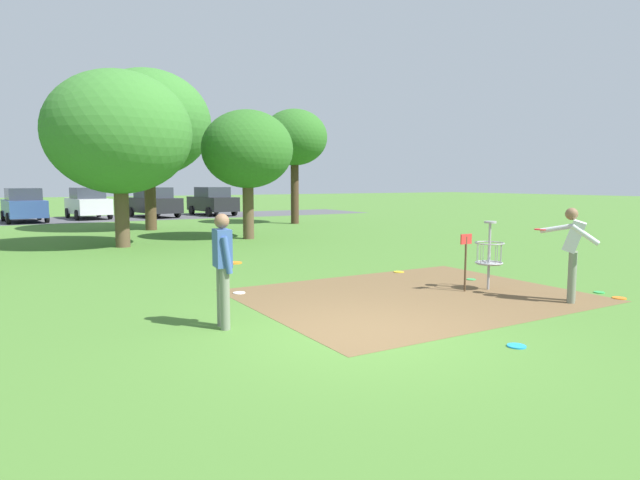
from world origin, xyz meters
name	(u,v)px	position (x,y,z in m)	size (l,w,h in m)	color
ground_plane	(360,334)	(0.00, 0.00, 0.00)	(160.00, 160.00, 0.00)	#47752D
dirt_tee_pad	(413,295)	(2.37, 1.66, 0.00)	(6.18, 4.86, 0.01)	brown
disc_golf_basket	(487,253)	(4.01, 1.36, 0.75)	(0.98, 0.58, 1.39)	#9E9EA3
player_foreground_watching	(223,264)	(-1.56, 1.33, 0.97)	(0.42, 0.48, 1.71)	slate
player_throwing	(573,248)	(4.49, -0.20, 0.99)	(0.54, 1.15, 1.71)	slate
frisbee_near_basket	(239,293)	(-0.42, 3.55, 0.01)	(0.24, 0.24, 0.02)	white
frisbee_by_tee	(599,292)	(5.71, 0.01, 0.01)	(0.20, 0.20, 0.02)	green
frisbee_mid_grass	(399,272)	(3.83, 3.91, 0.01)	(0.25, 0.25, 0.02)	gold
frisbee_far_left	(471,279)	(4.59, 2.30, 0.01)	(0.20, 0.20, 0.02)	green
frisbee_far_right	(517,346)	(1.45, -1.53, 0.01)	(0.24, 0.24, 0.02)	#1E93DB
frisbee_scattered_a	(619,298)	(5.53, -0.50, 0.01)	(0.25, 0.25, 0.02)	orange
tree_near_left	(247,150)	(3.75, 12.93, 3.38)	(3.45, 3.45, 4.87)	brown
tree_near_right	(119,133)	(-0.91, 12.62, 3.77)	(4.73, 4.73, 5.79)	brown
tree_mid_left	(294,138)	(8.82, 18.74, 4.41)	(3.38, 3.38, 5.90)	#422D1E
tree_mid_center	(148,124)	(1.44, 18.72, 4.76)	(5.56, 5.56, 7.14)	#4C3823
parking_lot_strip	(89,219)	(0.00, 27.88, 0.00)	(36.00, 6.00, 0.01)	#4C4C51
parked_car_leftmost	(24,205)	(-3.35, 27.14, 0.92)	(2.26, 4.34, 1.84)	#2D4784
parked_car_center_left	(88,203)	(0.03, 28.43, 0.92)	(2.27, 4.35, 1.84)	silver
parked_car_center_right	(154,202)	(3.73, 27.81, 0.92)	(2.69, 4.49, 1.84)	black
parked_car_rightmost	(212,201)	(7.54, 27.88, 0.92)	(2.32, 4.37, 1.84)	black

